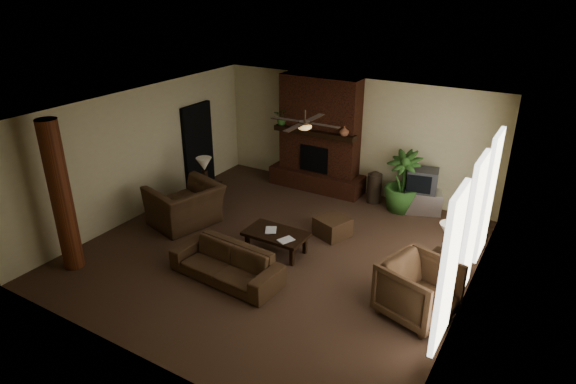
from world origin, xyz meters
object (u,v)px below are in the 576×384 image
Objects in this scene: coffee_table at (276,235)px; tv_stand at (421,201)px; armchair_left at (185,199)px; sofa at (226,258)px; floor_plant at (401,194)px; armchair_right at (419,287)px; ottoman at (332,227)px; lamp_left at (204,166)px; side_table_right at (442,270)px; side_table_left at (209,195)px; lamp_right at (449,235)px; floor_vase at (374,185)px; log_column at (61,197)px.

tv_stand is (1.88, 3.22, -0.12)m from coffee_table.
sofa is at bearing 73.87° from armchair_left.
floor_plant reaches higher than tv_stand.
armchair_right is 0.74× the size of floor_plant.
ottoman is at bearing -141.75° from tv_stand.
side_table_right is (5.54, -0.38, -0.73)m from lamp_left.
side_table_left is at bearing -173.44° from tv_stand.
coffee_table is 1.85× the size of lamp_right.
side_table_right is at bearing 110.97° from armchair_left.
lamp_right is (2.33, -2.64, 0.57)m from floor_vase.
lamp_left is (-0.20, 0.93, 0.40)m from armchair_left.
tv_stand reaches higher than coffee_table.
side_table_right reaches higher than tv_stand.
lamp_right reaches higher than tv_stand.
lamp_left is (-5.43, 1.46, 0.48)m from armchair_right.
floor_plant is (0.80, 1.88, 0.20)m from ottoman.
armchair_left is 1.62× the size of tv_stand.
armchair_right is at bearing 16.01° from sofa.
lamp_right is at bearing -48.67° from side_table_right.
ottoman is (-2.29, 1.68, -0.32)m from armchair_right.
armchair_left is 2.31m from coffee_table.
side_table_left is at bearing 138.58° from sofa.
log_column reaches higher than floor_plant.
tv_stand is 0.60× the size of floor_plant.
coffee_table is at bearing 38.20° from log_column.
lamp_right is at bearing -4.76° from side_table_left.
sofa reaches higher than ottoman.
coffee_table is at bearing 96.65° from armchair_right.
armchair_left is 4.82m from floor_plant.
floor_plant is at bearing 122.91° from lamp_right.
armchair_right is at bearing -67.35° from floor_plant.
sofa is 2.41× the size of tv_stand.
lamp_left reaches higher than side_table_right.
armchair_left is 5.38m from side_table_right.
floor_plant reaches higher than ottoman.
coffee_table is 3.25m from floor_vase.
armchair_left is 5.26m from armchair_right.
coffee_table is at bearing -169.48° from side_table_right.
armchair_right is 1.91× the size of side_table_left.
lamp_left is at bearing 81.89° from log_column.
floor_plant is 2.95m from side_table_right.
sofa reaches higher than side_table_right.
side_table_left is at bearing -155.96° from armchair_left.
armchair_left is at bearing 152.65° from sofa.
lamp_left is 1.18× the size of side_table_right.
side_table_left and side_table_right have the same top height.
log_column is 3.07m from sofa.
lamp_right is (1.20, -2.70, 0.75)m from tv_stand.
lamp_left reaches higher than floor_vase.
armchair_left is (0.66, 2.35, -0.80)m from log_column.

